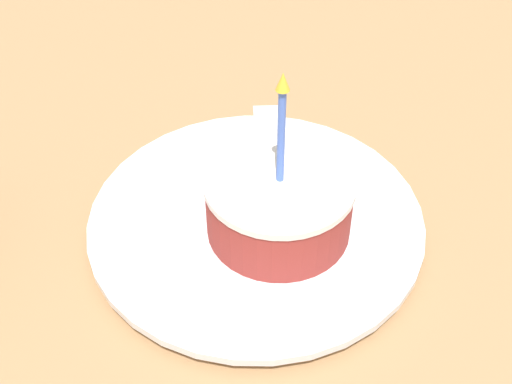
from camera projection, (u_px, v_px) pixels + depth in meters
ground_plane at (265, 228)px, 0.57m from camera, size 2.40×2.40×0.04m
plate at (256, 222)px, 0.53m from camera, size 0.25×0.25×0.02m
cake_slice at (279, 204)px, 0.50m from camera, size 0.11×0.11×0.13m
fork at (271, 163)px, 0.57m from camera, size 0.17×0.03×0.00m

